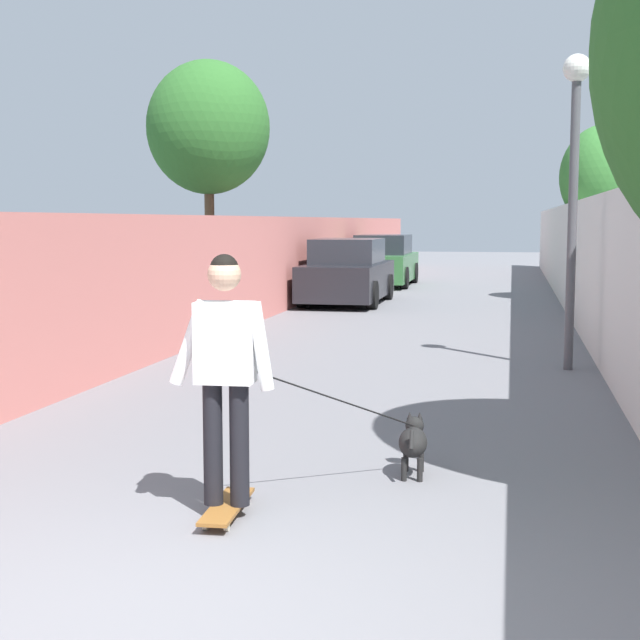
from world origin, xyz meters
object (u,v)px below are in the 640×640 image
at_px(car_far, 383,262).
at_px(dog, 412,441).
at_px(lamp_post, 574,154).
at_px(person_skateboarder, 225,359).
at_px(skateboard, 227,507).
at_px(tree_right_mid, 605,177).
at_px(car_near, 347,274).
at_px(tree_left_distant, 208,128).

bearing_deg(car_far, dog, -171.39).
height_order(lamp_post, person_skateboarder, lamp_post).
bearing_deg(lamp_post, skateboard, 158.82).
bearing_deg(dog, lamp_post, -15.27).
xyz_separation_m(tree_right_mid, skateboard, (-17.18, 3.97, -2.93)).
relative_size(dog, car_far, 0.37).
relative_size(tree_right_mid, person_skateboarder, 2.55).
bearing_deg(car_near, skateboard, -172.70).
xyz_separation_m(lamp_post, car_far, (15.00, 4.58, -2.11)).
bearing_deg(car_near, dog, -167.78).
relative_size(car_near, car_far, 0.98).
bearing_deg(person_skateboarder, lamp_post, -21.18).
bearing_deg(tree_right_mid, dog, 169.81).
bearing_deg(tree_left_distant, lamp_post, -124.62).
xyz_separation_m(tree_right_mid, person_skateboarder, (-17.18, 3.97, -1.94)).
bearing_deg(lamp_post, dog, 164.73).
bearing_deg(tree_left_distant, car_near, -24.00).
distance_m(tree_right_mid, person_skateboarder, 17.74).
height_order(person_skateboarder, car_near, person_skateboarder).
xyz_separation_m(tree_left_distant, lamp_post, (-4.50, -6.51, -0.90)).
height_order(dog, car_far, car_far).
relative_size(tree_left_distant, dog, 3.20).
distance_m(person_skateboarder, car_far, 21.78).
bearing_deg(car_far, person_skateboarder, -174.76).
bearing_deg(dog, car_far, 8.61).
xyz_separation_m(tree_right_mid, car_near, (-1.65, 5.96, -2.29)).
height_order(tree_left_distant, car_near, tree_left_distant).
distance_m(tree_right_mid, skateboard, 17.88).
height_order(tree_right_mid, tree_left_distant, tree_left_distant).
distance_m(tree_right_mid, tree_left_distant, 9.94).
xyz_separation_m(tree_left_distant, skateboard, (-11.18, -3.92, -3.66)).
bearing_deg(skateboard, tree_left_distant, 19.34).
distance_m(skateboard, person_skateboarder, 1.00).
height_order(skateboard, person_skateboarder, person_skateboarder).
xyz_separation_m(skateboard, car_far, (21.68, 1.99, 0.65)).
bearing_deg(person_skateboarder, tree_right_mid, -13.01).
relative_size(person_skateboarder, dog, 1.07).
bearing_deg(dog, person_skateboarder, 138.40).
bearing_deg(dog, tree_right_mid, -10.19).
relative_size(person_skateboarder, car_far, 0.40).
height_order(person_skateboarder, dog, person_skateboarder).
distance_m(lamp_post, skateboard, 7.68).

